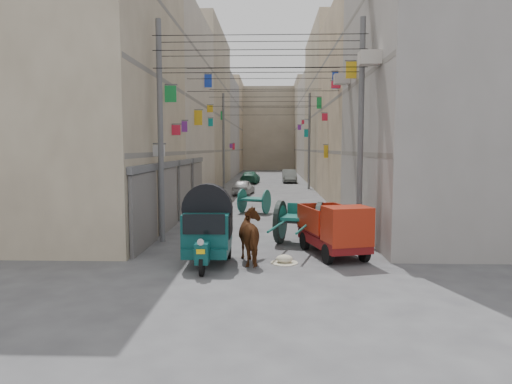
{
  "coord_description": "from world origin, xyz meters",
  "views": [
    {
      "loc": [
        0.4,
        -10.49,
        3.44
      ],
      "look_at": [
        -0.15,
        6.5,
        1.8
      ],
      "focal_mm": 32.0,
      "sensor_mm": 36.0,
      "label": 1
    }
  ],
  "objects_px": {
    "second_cart": "(254,200)",
    "horse": "(254,236)",
    "mini_truck": "(337,232)",
    "auto_rickshaw": "(208,228)",
    "distant_car_green": "(250,177)",
    "feed_sack": "(284,259)",
    "tonga_cart": "(300,222)",
    "distant_car_white": "(243,187)",
    "distant_car_grey": "(289,176)"
  },
  "relations": [
    {
      "from": "second_cart",
      "to": "feed_sack",
      "type": "distance_m",
      "value": 10.58
    },
    {
      "from": "mini_truck",
      "to": "distant_car_white",
      "type": "bearing_deg",
      "value": 86.39
    },
    {
      "from": "mini_truck",
      "to": "horse",
      "type": "height_order",
      "value": "mini_truck"
    },
    {
      "from": "auto_rickshaw",
      "to": "feed_sack",
      "type": "xyz_separation_m",
      "value": [
        2.28,
        0.16,
        -0.95
      ]
    },
    {
      "from": "tonga_cart",
      "to": "second_cart",
      "type": "distance_m",
      "value": 8.01
    },
    {
      "from": "horse",
      "to": "distant_car_green",
      "type": "bearing_deg",
      "value": -103.17
    },
    {
      "from": "mini_truck",
      "to": "auto_rickshaw",
      "type": "bearing_deg",
      "value": 176.75
    },
    {
      "from": "feed_sack",
      "to": "horse",
      "type": "relative_size",
      "value": 0.26
    },
    {
      "from": "distant_car_grey",
      "to": "distant_car_green",
      "type": "distance_m",
      "value": 4.07
    },
    {
      "from": "tonga_cart",
      "to": "distant_car_grey",
      "type": "relative_size",
      "value": 0.94
    },
    {
      "from": "auto_rickshaw",
      "to": "second_cart",
      "type": "distance_m",
      "value": 10.7
    },
    {
      "from": "auto_rickshaw",
      "to": "mini_truck",
      "type": "xyz_separation_m",
      "value": [
        3.96,
        0.86,
        -0.26
      ]
    },
    {
      "from": "mini_truck",
      "to": "second_cart",
      "type": "relative_size",
      "value": 1.84
    },
    {
      "from": "auto_rickshaw",
      "to": "distant_car_green",
      "type": "bearing_deg",
      "value": 89.49
    },
    {
      "from": "horse",
      "to": "tonga_cart",
      "type": "bearing_deg",
      "value": -136.1
    },
    {
      "from": "distant_car_green",
      "to": "feed_sack",
      "type": "bearing_deg",
      "value": 98.54
    },
    {
      "from": "horse",
      "to": "distant_car_white",
      "type": "relative_size",
      "value": 0.58
    },
    {
      "from": "tonga_cart",
      "to": "distant_car_green",
      "type": "bearing_deg",
      "value": 111.49
    },
    {
      "from": "feed_sack",
      "to": "second_cart",
      "type": "bearing_deg",
      "value": 97.03
    },
    {
      "from": "distant_car_white",
      "to": "distant_car_grey",
      "type": "xyz_separation_m",
      "value": [
        3.89,
        12.09,
        0.08
      ]
    },
    {
      "from": "mini_truck",
      "to": "distant_car_grey",
      "type": "height_order",
      "value": "mini_truck"
    },
    {
      "from": "second_cart",
      "to": "auto_rickshaw",
      "type": "bearing_deg",
      "value": -76.0
    },
    {
      "from": "tonga_cart",
      "to": "horse",
      "type": "distance_m",
      "value": 3.08
    },
    {
      "from": "second_cart",
      "to": "horse",
      "type": "bearing_deg",
      "value": -68.63
    },
    {
      "from": "horse",
      "to": "feed_sack",
      "type": "bearing_deg",
      "value": 161.38
    },
    {
      "from": "horse",
      "to": "distant_car_white",
      "type": "height_order",
      "value": "horse"
    },
    {
      "from": "tonga_cart",
      "to": "distant_car_grey",
      "type": "xyz_separation_m",
      "value": [
        0.81,
        29.61,
        -0.17
      ]
    },
    {
      "from": "mini_truck",
      "to": "distant_car_green",
      "type": "bearing_deg",
      "value": 82.17
    },
    {
      "from": "mini_truck",
      "to": "second_cart",
      "type": "xyz_separation_m",
      "value": [
        -2.97,
        9.78,
        -0.14
      ]
    },
    {
      "from": "horse",
      "to": "distant_car_grey",
      "type": "relative_size",
      "value": 0.49
    },
    {
      "from": "second_cart",
      "to": "feed_sack",
      "type": "bearing_deg",
      "value": -63.64
    },
    {
      "from": "auto_rickshaw",
      "to": "feed_sack",
      "type": "height_order",
      "value": "auto_rickshaw"
    },
    {
      "from": "auto_rickshaw",
      "to": "distant_car_white",
      "type": "bearing_deg",
      "value": 89.68
    },
    {
      "from": "auto_rickshaw",
      "to": "mini_truck",
      "type": "height_order",
      "value": "auto_rickshaw"
    },
    {
      "from": "distant_car_white",
      "to": "tonga_cart",
      "type": "bearing_deg",
      "value": 106.78
    },
    {
      "from": "second_cart",
      "to": "distant_car_green",
      "type": "bearing_deg",
      "value": 112.52
    },
    {
      "from": "tonga_cart",
      "to": "auto_rickshaw",
      "type": "bearing_deg",
      "value": -120.12
    },
    {
      "from": "mini_truck",
      "to": "second_cart",
      "type": "height_order",
      "value": "mini_truck"
    },
    {
      "from": "second_cart",
      "to": "horse",
      "type": "distance_m",
      "value": 10.45
    },
    {
      "from": "auto_rickshaw",
      "to": "tonga_cart",
      "type": "bearing_deg",
      "value": 43.76
    },
    {
      "from": "auto_rickshaw",
      "to": "horse",
      "type": "relative_size",
      "value": 1.36
    },
    {
      "from": "tonga_cart",
      "to": "distant_car_grey",
      "type": "height_order",
      "value": "tonga_cart"
    },
    {
      "from": "tonga_cart",
      "to": "distant_car_white",
      "type": "distance_m",
      "value": 17.79
    },
    {
      "from": "feed_sack",
      "to": "horse",
      "type": "distance_m",
      "value": 1.14
    },
    {
      "from": "second_cart",
      "to": "distant_car_grey",
      "type": "relative_size",
      "value": 0.46
    },
    {
      "from": "auto_rickshaw",
      "to": "horse",
      "type": "bearing_deg",
      "value": 7.66
    },
    {
      "from": "second_cart",
      "to": "tonga_cart",
      "type": "bearing_deg",
      "value": -56.83
    },
    {
      "from": "feed_sack",
      "to": "distant_car_grey",
      "type": "bearing_deg",
      "value": 87.46
    },
    {
      "from": "auto_rickshaw",
      "to": "feed_sack",
      "type": "bearing_deg",
      "value": 3.22
    },
    {
      "from": "tonga_cart",
      "to": "distant_car_white",
      "type": "bearing_deg",
      "value": 115.28
    }
  ]
}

